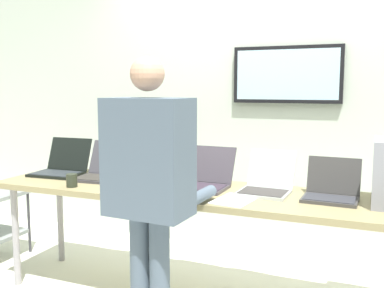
# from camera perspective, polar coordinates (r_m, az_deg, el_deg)

# --- Properties ---
(back_wall) EXTENTS (8.00, 0.11, 2.78)m
(back_wall) POSITION_cam_1_polar(r_m,az_deg,el_deg) (3.93, 7.45, 6.31)
(back_wall) COLOR beige
(back_wall) RESTS_ON ground
(workbench) EXTENTS (2.94, 0.70, 0.78)m
(workbench) POSITION_cam_1_polar(r_m,az_deg,el_deg) (2.94, 1.35, -6.93)
(workbench) COLOR #8B7E55
(workbench) RESTS_ON ground
(laptop_station_0) EXTENTS (0.38, 0.38, 0.27)m
(laptop_station_0) POSITION_cam_1_polar(r_m,az_deg,el_deg) (3.60, -16.42, -2.75)
(laptop_station_0) COLOR black
(laptop_station_0) RESTS_ON workbench
(laptop_station_1) EXTENTS (0.37, 0.41, 0.26)m
(laptop_station_1) POSITION_cam_1_polar(r_m,az_deg,el_deg) (3.36, -11.20, -3.32)
(laptop_station_1) COLOR #38373D
(laptop_station_1) RESTS_ON workbench
(laptop_station_2) EXTENTS (0.33, 0.38, 0.26)m
(laptop_station_2) POSITION_cam_1_polar(r_m,az_deg,el_deg) (3.16, -5.36, -3.91)
(laptop_station_2) COLOR #26272A
(laptop_station_2) RESTS_ON workbench
(laptop_station_3) EXTENTS (0.37, 0.39, 0.26)m
(laptop_station_3) POSITION_cam_1_polar(r_m,az_deg,el_deg) (3.01, 1.38, -4.41)
(laptop_station_3) COLOR #3B363E
(laptop_station_3) RESTS_ON workbench
(laptop_station_4) EXTENTS (0.32, 0.39, 0.26)m
(laptop_station_4) POSITION_cam_1_polar(r_m,az_deg,el_deg) (2.90, 9.57, -4.99)
(laptop_station_4) COLOR #B1B7B3
(laptop_station_4) RESTS_ON workbench
(laptop_station_5) EXTENTS (0.33, 0.30, 0.24)m
(laptop_station_5) POSITION_cam_1_polar(r_m,az_deg,el_deg) (2.81, 17.46, -5.67)
(laptop_station_5) COLOR #3A3938
(laptop_station_5) RESTS_ON workbench
(person) EXTENTS (0.46, 0.60, 1.61)m
(person) POSITION_cam_1_polar(r_m,az_deg,el_deg) (2.36, -5.47, -4.48)
(person) COLOR #4B5A6A
(person) RESTS_ON ground
(coffee_mug) EXTENTS (0.07, 0.07, 0.09)m
(coffee_mug) POSITION_cam_1_polar(r_m,az_deg,el_deg) (3.12, -15.18, -4.54)
(coffee_mug) COLOR #292F22
(coffee_mug) RESTS_ON workbench
(paper_sheet) EXTENTS (0.25, 0.32, 0.00)m
(paper_sheet) POSITION_cam_1_polar(r_m,az_deg,el_deg) (2.69, 5.48, -7.15)
(paper_sheet) COLOR white
(paper_sheet) RESTS_ON workbench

